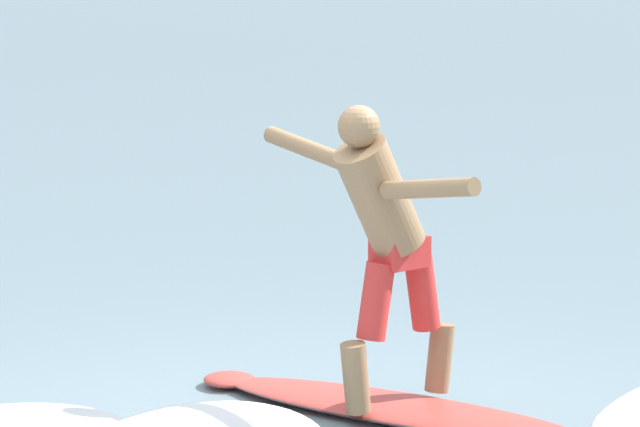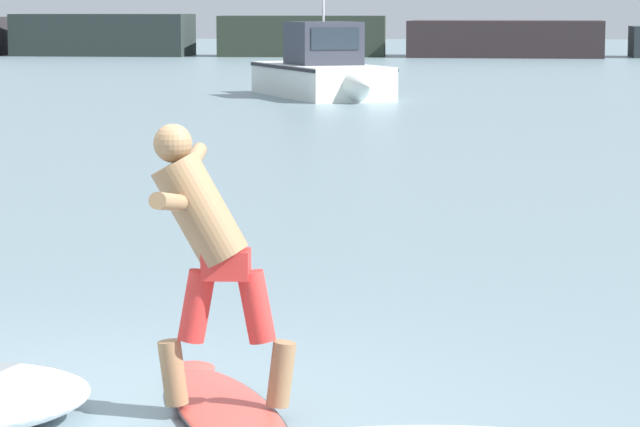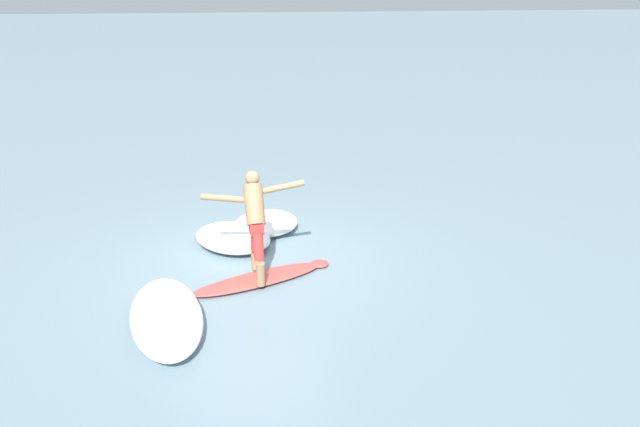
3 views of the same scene
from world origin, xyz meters
TOP-DOWN VIEW (x-y plane):
  - ground_plane at (0.00, 0.00)m, footprint 200.00×200.00m
  - rock_jetty_breakwater at (-6.83, 62.00)m, footprint 64.87×5.21m
  - surfboard at (0.70, 0.05)m, footprint 1.24×2.28m
  - surfer at (0.60, 0.01)m, footprint 0.80×1.54m
  - fishing_boat_near_jetty at (-1.25, 30.17)m, footprint 4.10×6.20m

SIDE VIEW (x-z plane):
  - ground_plane at x=0.00m, z-range 0.00..0.00m
  - surfboard at x=0.70m, z-range -0.07..0.14m
  - fishing_boat_near_jetty at x=-1.25m, z-range -0.76..2.04m
  - rock_jetty_breakwater at x=-6.83m, z-range -1.57..3.37m
  - surfer at x=0.60m, z-range 0.21..1.79m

